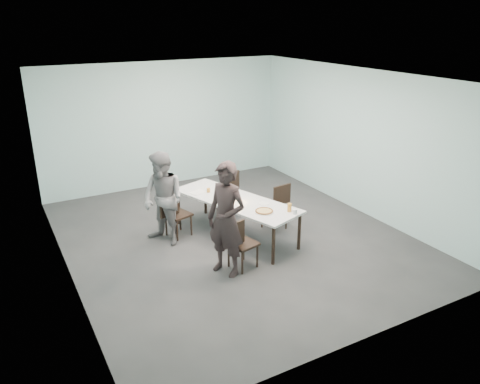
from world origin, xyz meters
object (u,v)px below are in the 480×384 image
pizza (264,211)px  side_plate (264,203)px  tealight (240,201)px  diner_near (226,219)px  chair_near_left (239,241)px  chair_far_left (175,212)px  chair_far_right (230,191)px  water_tumbler (295,212)px  table (235,202)px  chair_near_right (278,204)px  beer_glass (289,208)px  amber_tumbler (208,190)px  diner_far (163,199)px

pizza → side_plate: bearing=58.9°
side_plate → tealight: size_ratio=3.21×
diner_near → tealight: bearing=114.6°
chair_near_left → chair_far_left: (-0.49, 1.65, 0.00)m
chair_far_left → chair_far_right: same height
diner_near → water_tumbler: diner_near is taller
table → tealight: (0.01, -0.16, 0.08)m
table → chair_near_right: bearing=-3.4°
pizza → table: bearing=101.4°
chair_far_right → side_plate: 1.52m
chair_far_right → beer_glass: beer_glass is taller
beer_glass → water_tumbler: (0.02, -0.14, -0.03)m
water_tumbler → amber_tumbler: 1.90m
side_plate → table: bearing=129.1°
chair_far_left → diner_near: bearing=-97.5°
chair_far_left → amber_tumbler: chair_far_left is taller
chair_near_left → chair_far_right: (0.98, 2.18, 0.00)m
tealight → diner_far: bearing=156.9°
side_plate → amber_tumbler: bearing=121.4°
chair_far_left → amber_tumbler: size_ratio=10.88×
table → chair_near_right: size_ratio=3.16×
chair_far_left → pizza: bearing=-64.1°
chair_near_left → amber_tumbler: size_ratio=10.88×
table → diner_far: (-1.27, 0.38, 0.17)m
table → chair_far_right: 1.16m
chair_far_right → chair_near_right: bearing=84.6°
table → side_plate: 0.57m
diner_far → beer_glass: 2.27m
chair_far_left → chair_far_right: bearing=3.6°
tealight → amber_tumbler: 0.81m
chair_near_left → diner_far: 1.72m
chair_far_left → amber_tumbler: 0.80m
chair_near_left → diner_near: bearing=166.8°
chair_far_left → water_tumbler: bearing=-61.7°
chair_far_left → water_tumbler: chair_far_left is taller
chair_near_right → diner_near: bearing=25.0°
diner_near → amber_tumbler: (0.49, 1.72, -0.16)m
chair_far_left → diner_near: 1.72m
pizza → chair_far_left: bearing=132.2°
amber_tumbler → water_tumbler: bearing=-63.3°
side_plate → amber_tumbler: (-0.63, 1.03, 0.04)m
diner_far → pizza: (1.43, -1.16, -0.10)m
chair_near_left → pizza: 0.82m
table → diner_near: diner_near is taller
pizza → tealight: bearing=103.3°
table → pizza: 0.79m
chair_near_left → chair_far_left: size_ratio=1.00×
chair_far_right → water_tumbler: chair_far_right is taller
chair_near_right → pizza: chair_near_right is taller
tealight → chair_far_left: bearing=146.2°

